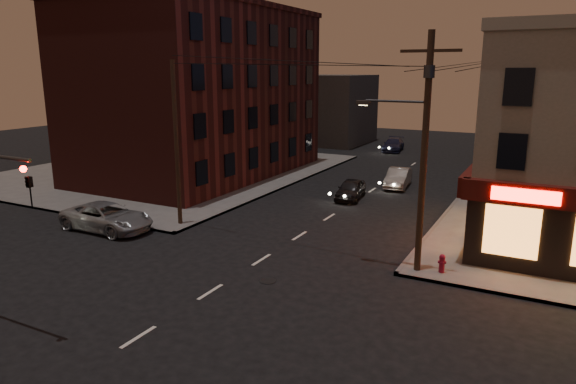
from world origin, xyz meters
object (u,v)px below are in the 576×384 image
Objects in this scene: sedan_far at (393,145)px; fire_hydrant at (442,262)px; suv_cross at (107,217)px; sedan_mid at (398,178)px; sedan_near at (351,189)px.

sedan_far is 5.78× the size of fire_hydrant.
fire_hydrant is at bearing -83.13° from suv_cross.
sedan_far is (5.82, 34.90, -0.06)m from suv_cross.
suv_cross is at bearing -128.29° from sedan_mid.
sedan_near is 5.38m from sedan_mid.
sedan_mid is at bearing -31.63° from suv_cross.
sedan_near is at bearing 127.40° from fire_hydrant.
fire_hydrant is (11.80, -32.90, -0.09)m from sedan_far.
suv_cross is 17.74m from fire_hydrant.
sedan_near is at bearing -35.57° from suv_cross.
sedan_far is at bearing 109.73° from fire_hydrant.
fire_hydrant is (8.30, -10.86, -0.07)m from sedan_near.
sedan_mid is at bearing 62.41° from sedan_near.
suv_cross is 35.38m from sedan_far.
sedan_mid is at bearing -80.25° from sedan_far.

